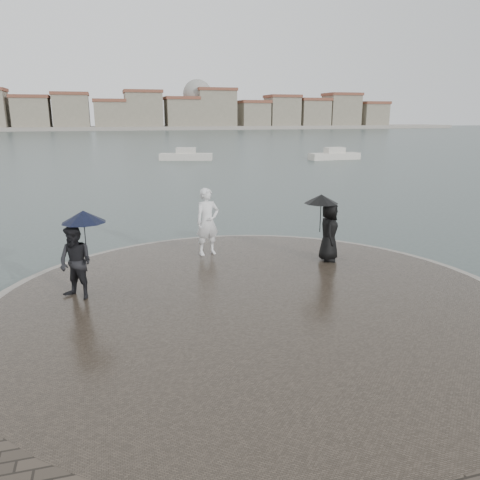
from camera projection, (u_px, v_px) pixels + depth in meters
name	position (u px, v px, depth m)	size (l,w,h in m)	color
ground	(321.00, 397.00, 7.65)	(400.00, 400.00, 0.00)	#2B3835
kerb_ring	(256.00, 307.00, 10.86)	(12.50, 12.50, 0.32)	gray
quay_tip	(256.00, 306.00, 10.86)	(11.90, 11.90, 0.36)	#2D261E
statue	(207.00, 222.00, 14.10)	(0.74, 0.49, 2.04)	white
visitor_left	(77.00, 252.00, 10.66)	(1.28, 1.11, 2.04)	black
visitor_right	(327.00, 224.00, 13.48)	(1.17, 1.09, 1.95)	black
far_skyline	(90.00, 113.00, 153.75)	(260.00, 20.00, 37.00)	gray
boats	(261.00, 156.00, 49.46)	(20.94, 6.18, 1.50)	beige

